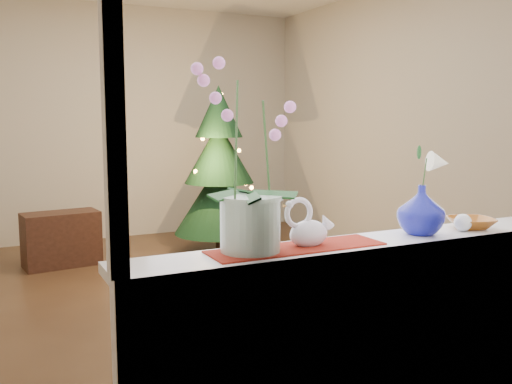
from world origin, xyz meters
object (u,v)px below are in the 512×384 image
blue_vase (421,206)px  side_table (61,239)px  swan (309,223)px  amber_dish (471,224)px  paperweight (463,223)px  xmas_tree (219,170)px  orchid_pot (250,157)px

blue_vase → side_table: 3.98m
swan → amber_dish: size_ratio=1.28×
paperweight → xmas_tree: 3.72m
orchid_pot → swan: 0.36m
swan → side_table: 3.87m
orchid_pot → xmas_tree: 3.92m
swan → paperweight: (0.76, -0.04, -0.05)m
xmas_tree → side_table: xmas_tree is taller
orchid_pot → swan: orchid_pot is taller
paperweight → side_table: (-1.22, 3.81, -0.70)m
paperweight → blue_vase: bearing=170.3°
blue_vase → paperweight: (0.21, -0.04, -0.08)m
paperweight → swan: bearing=176.8°
side_table → orchid_pot: bearing=-93.3°
blue_vase → amber_dish: bearing=-0.4°
swan → orchid_pot: bearing=-172.2°
orchid_pot → amber_dish: size_ratio=4.17×
swan → paperweight: 0.76m
swan → xmas_tree: (1.13, 3.65, -0.14)m
amber_dish → side_table: 4.05m
blue_vase → amber_dish: 0.31m
amber_dish → xmas_tree: bearing=85.6°
amber_dish → orchid_pot: bearing=179.0°
xmas_tree → paperweight: bearing=-95.7°
amber_dish → side_table: size_ratio=0.24×
orchid_pot → xmas_tree: (1.38, 3.64, -0.40)m
blue_vase → side_table: (-1.01, 3.77, -0.78)m
amber_dish → paperweight: bearing=-158.9°
paperweight → xmas_tree: (0.37, 3.70, -0.09)m
swan → side_table: bearing=106.7°
side_table → swan: bearing=-89.6°
orchid_pot → amber_dish: orchid_pot is taller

